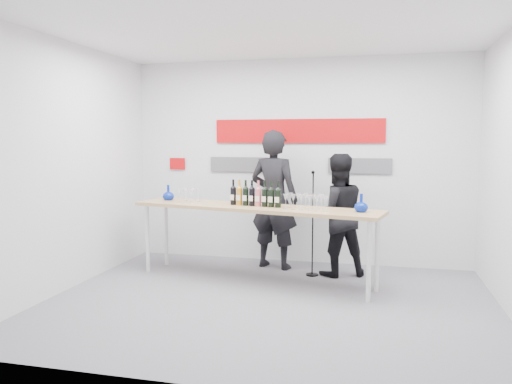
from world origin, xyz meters
TOP-DOWN VIEW (x-y plane):
  - ground at (0.00, 0.00)m, footprint 5.00×5.00m
  - back_wall at (0.00, 2.00)m, footprint 5.00×0.04m
  - signage at (-0.06, 1.97)m, footprint 3.38×0.02m
  - tasting_table at (-0.37, 0.79)m, footprint 3.33×1.31m
  - wine_bottles at (-0.36, 0.79)m, footprint 0.71×0.22m
  - decanter_left at (-1.69, 1.13)m, footprint 0.16×0.16m
  - decanter_right at (0.97, 0.57)m, footprint 0.16×0.16m
  - glasses_left at (-1.34, 1.00)m, footprint 0.29×0.26m
  - glasses_right at (0.30, 0.65)m, footprint 0.55×0.32m
  - presenter_left at (-0.27, 1.54)m, footprint 0.81×0.63m
  - presenter_right at (0.63, 1.34)m, footprint 0.97×0.88m
  - mic_stand at (0.32, 1.24)m, footprint 0.17×0.17m

SIDE VIEW (x-z plane):
  - ground at x=0.00m, z-range 0.00..0.00m
  - mic_stand at x=0.32m, z-range -0.28..1.14m
  - presenter_right at x=0.63m, z-range 0.00..1.64m
  - tasting_table at x=-0.37m, z-range 0.42..1.40m
  - presenter_left at x=-0.27m, z-range 0.00..1.96m
  - glasses_left at x=-1.34m, z-range 0.98..1.16m
  - glasses_right at x=0.30m, z-range 0.98..1.16m
  - decanter_left at x=-1.69m, z-range 0.98..1.20m
  - decanter_right at x=0.97m, z-range 0.98..1.20m
  - wine_bottles at x=-0.36m, z-range 0.98..1.31m
  - back_wall at x=0.00m, z-range 0.00..3.00m
  - signage at x=-0.06m, z-range 1.41..2.20m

